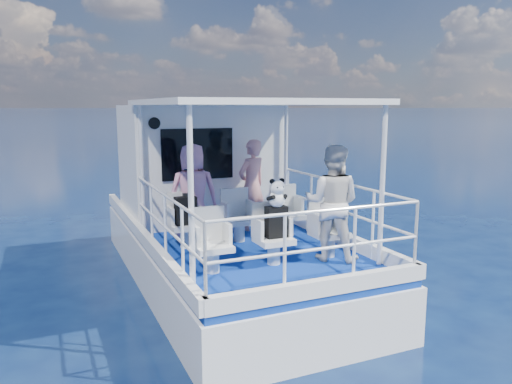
# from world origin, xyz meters

# --- Properties ---
(ground) EXTENTS (2000.00, 2000.00, 0.00)m
(ground) POSITION_xyz_m (0.00, 0.00, 0.00)
(ground) COLOR #08173D
(ground) RESTS_ON ground
(hull) EXTENTS (3.00, 7.00, 1.60)m
(hull) POSITION_xyz_m (0.00, 1.00, 0.00)
(hull) COLOR white
(hull) RESTS_ON ground
(deck) EXTENTS (2.90, 6.90, 0.10)m
(deck) POSITION_xyz_m (0.00, 1.00, 0.85)
(deck) COLOR navy
(deck) RESTS_ON hull
(cabin) EXTENTS (2.85, 2.00, 2.20)m
(cabin) POSITION_xyz_m (0.00, 2.30, 2.00)
(cabin) COLOR white
(cabin) RESTS_ON deck
(canopy) EXTENTS (3.00, 3.20, 0.08)m
(canopy) POSITION_xyz_m (0.00, -0.20, 3.14)
(canopy) COLOR white
(canopy) RESTS_ON cabin
(canopy_posts) EXTENTS (2.77, 2.97, 2.20)m
(canopy_posts) POSITION_xyz_m (0.00, -0.25, 2.00)
(canopy_posts) COLOR white
(canopy_posts) RESTS_ON deck
(railings) EXTENTS (2.84, 3.59, 1.00)m
(railings) POSITION_xyz_m (0.00, -0.58, 1.40)
(railings) COLOR white
(railings) RESTS_ON deck
(seat_port_fwd) EXTENTS (0.48, 0.46, 0.38)m
(seat_port_fwd) POSITION_xyz_m (-0.90, 0.20, 1.09)
(seat_port_fwd) COLOR silver
(seat_port_fwd) RESTS_ON deck
(seat_center_fwd) EXTENTS (0.48, 0.46, 0.38)m
(seat_center_fwd) POSITION_xyz_m (0.00, 0.20, 1.09)
(seat_center_fwd) COLOR silver
(seat_center_fwd) RESTS_ON deck
(seat_stbd_fwd) EXTENTS (0.48, 0.46, 0.38)m
(seat_stbd_fwd) POSITION_xyz_m (0.90, 0.20, 1.09)
(seat_stbd_fwd) COLOR silver
(seat_stbd_fwd) RESTS_ON deck
(seat_port_aft) EXTENTS (0.48, 0.46, 0.38)m
(seat_port_aft) POSITION_xyz_m (-0.90, -1.10, 1.09)
(seat_port_aft) COLOR silver
(seat_port_aft) RESTS_ON deck
(seat_center_aft) EXTENTS (0.48, 0.46, 0.38)m
(seat_center_aft) POSITION_xyz_m (0.00, -1.10, 1.09)
(seat_center_aft) COLOR silver
(seat_center_aft) RESTS_ON deck
(seat_stbd_aft) EXTENTS (0.48, 0.46, 0.38)m
(seat_stbd_aft) POSITION_xyz_m (0.90, -1.10, 1.09)
(seat_stbd_aft) COLOR silver
(seat_stbd_aft) RESTS_ON deck
(passenger_port_fwd) EXTENTS (0.67, 0.53, 1.61)m
(passenger_port_fwd) POSITION_xyz_m (-0.70, 0.41, 1.70)
(passenger_port_fwd) COLOR #C17D9C
(passenger_port_fwd) RESTS_ON deck
(passenger_stbd_fwd) EXTENTS (0.69, 0.57, 1.61)m
(passenger_stbd_fwd) POSITION_xyz_m (0.51, 0.86, 1.71)
(passenger_stbd_fwd) COLOR pink
(passenger_stbd_fwd) RESTS_ON deck
(passenger_stbd_aft) EXTENTS (1.02, 1.00, 1.66)m
(passenger_stbd_aft) POSITION_xyz_m (0.85, -1.23, 1.73)
(passenger_stbd_aft) COLOR silver
(passenger_stbd_aft) RESTS_ON deck
(backpack_port) EXTENTS (0.33, 0.18, 0.43)m
(backpack_port) POSITION_xyz_m (-0.90, 0.16, 1.49)
(backpack_port) COLOR black
(backpack_port) RESTS_ON seat_port_fwd
(backpack_center) EXTENTS (0.29, 0.16, 0.44)m
(backpack_center) POSITION_xyz_m (0.03, -1.10, 1.50)
(backpack_center) COLOR black
(backpack_center) RESTS_ON seat_center_aft
(compact_camera) EXTENTS (0.10, 0.06, 0.06)m
(compact_camera) POSITION_xyz_m (-0.89, 0.17, 1.74)
(compact_camera) COLOR black
(compact_camera) RESTS_ON backpack_port
(panda) EXTENTS (0.25, 0.21, 0.39)m
(panda) POSITION_xyz_m (0.03, -1.13, 1.91)
(panda) COLOR white
(panda) RESTS_ON backpack_center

